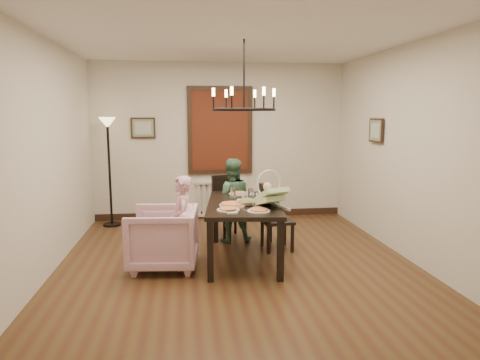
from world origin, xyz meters
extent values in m
cube|color=#4E371A|center=(0.00, 0.00, 0.00)|extent=(4.50, 5.00, 0.01)
cube|color=white|center=(0.00, 0.00, 2.80)|extent=(4.50, 5.00, 0.01)
cube|color=beige|center=(0.00, 2.50, 1.40)|extent=(4.50, 0.01, 2.80)
cube|color=beige|center=(-2.25, 0.00, 1.40)|extent=(0.01, 5.00, 2.80)
cube|color=beige|center=(2.25, 0.00, 1.40)|extent=(0.01, 5.00, 2.80)
cube|color=black|center=(0.11, 0.15, 0.74)|extent=(1.10, 1.73, 0.05)
cube|color=black|center=(-0.37, -0.56, 0.36)|extent=(0.07, 0.07, 0.71)
cube|color=black|center=(-0.20, 0.95, 0.36)|extent=(0.07, 0.07, 0.71)
cube|color=black|center=(0.42, -0.65, 0.36)|extent=(0.07, 0.07, 0.71)
cube|color=black|center=(0.59, 0.85, 0.36)|extent=(0.07, 0.07, 0.71)
imported|color=beige|center=(-0.93, -0.02, 0.38)|extent=(0.91, 0.89, 0.76)
imported|color=#DB9AAB|center=(-0.69, -0.06, 0.48)|extent=(0.25, 0.37, 0.96)
imported|color=#437152|center=(0.04, 0.97, 0.52)|extent=(0.52, 0.41, 1.04)
imported|color=white|center=(0.12, -0.02, 0.80)|extent=(0.29, 0.29, 0.07)
cylinder|color=tan|center=(-0.06, -0.06, 0.78)|extent=(0.33, 0.33, 0.04)
cylinder|color=silver|center=(0.27, 0.13, 0.83)|extent=(0.07, 0.07, 0.14)
cube|color=#522010|center=(0.00, 2.46, 1.60)|extent=(1.00, 0.03, 1.40)
cube|color=black|center=(-1.35, 2.47, 1.65)|extent=(0.42, 0.03, 0.36)
cube|color=black|center=(2.21, 0.90, 1.65)|extent=(0.03, 0.42, 0.36)
torus|color=black|center=(0.11, 0.15, 1.95)|extent=(0.80, 0.80, 0.04)
camera|label=1|loc=(-0.64, -5.21, 1.90)|focal=32.00mm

